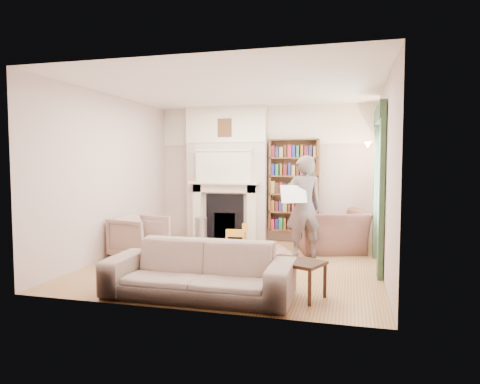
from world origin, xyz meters
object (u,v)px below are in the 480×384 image
(sofa, at_px, (199,270))
(man_reading, at_px, (304,207))
(bookcase, at_px, (294,185))
(armchair_left, at_px, (139,237))
(armchair_reading, at_px, (332,231))
(coffee_table, at_px, (294,278))
(paraffin_heater, at_px, (201,231))
(rocking_horse, at_px, (235,236))

(sofa, xyz_separation_m, man_reading, (1.00, 2.49, 0.55))
(bookcase, bearing_deg, man_reading, -75.64)
(armchair_left, bearing_deg, man_reading, -61.51)
(armchair_reading, relative_size, sofa, 0.52)
(coffee_table, bearing_deg, paraffin_heater, 150.90)
(coffee_table, height_order, paraffin_heater, paraffin_heater)
(paraffin_heater, bearing_deg, armchair_reading, -0.40)
(bookcase, height_order, paraffin_heater, bookcase)
(armchair_left, bearing_deg, coffee_table, -103.70)
(armchair_left, distance_m, rocking_horse, 1.83)
(armchair_reading, height_order, coffee_table, armchair_reading)
(paraffin_heater, distance_m, rocking_horse, 0.76)
(coffee_table, relative_size, rocking_horse, 1.29)
(bookcase, relative_size, paraffin_heater, 3.36)
(armchair_reading, bearing_deg, paraffin_heater, -17.23)
(armchair_left, xyz_separation_m, rocking_horse, (1.38, 1.19, -0.12))
(sofa, relative_size, man_reading, 1.30)
(bookcase, bearing_deg, armchair_left, -138.13)
(rocking_horse, bearing_deg, man_reading, -27.86)
(bookcase, xyz_separation_m, rocking_horse, (-0.99, -0.93, -0.94))
(bookcase, bearing_deg, rocking_horse, -136.78)
(paraffin_heater, bearing_deg, man_reading, -16.46)
(sofa, height_order, rocking_horse, sofa)
(armchair_reading, xyz_separation_m, paraffin_heater, (-2.54, 0.02, -0.11))
(rocking_horse, bearing_deg, armchair_left, -148.18)
(armchair_left, distance_m, sofa, 2.46)
(armchair_left, distance_m, man_reading, 2.87)
(sofa, bearing_deg, rocking_horse, 96.38)
(armchair_left, bearing_deg, sofa, -122.08)
(armchair_reading, relative_size, coffee_table, 1.69)
(armchair_left, distance_m, paraffin_heater, 1.50)
(paraffin_heater, bearing_deg, rocking_horse, -12.05)
(rocking_horse, bearing_deg, armchair_reading, -4.54)
(paraffin_heater, relative_size, rocking_horse, 1.01)
(man_reading, distance_m, coffee_table, 2.29)
(armchair_left, relative_size, coffee_table, 1.13)
(bookcase, bearing_deg, paraffin_heater, -156.05)
(sofa, distance_m, rocking_horse, 2.97)
(sofa, bearing_deg, man_reading, 67.84)
(man_reading, relative_size, paraffin_heater, 3.19)
(bookcase, distance_m, rocking_horse, 1.65)
(armchair_left, xyz_separation_m, coffee_table, (2.85, -1.46, -0.13))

